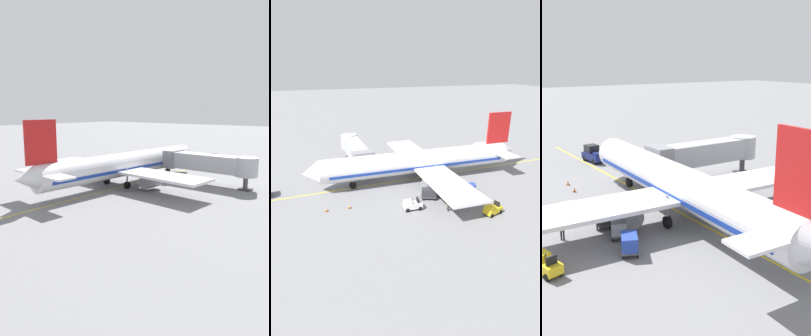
# 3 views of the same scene
# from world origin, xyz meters

# --- Properties ---
(ground_plane) EXTENTS (400.00, 400.00, 0.00)m
(ground_plane) POSITION_xyz_m (0.00, 0.00, 0.00)
(ground_plane) COLOR slate
(gate_lead_in_line) EXTENTS (0.24, 80.00, 0.01)m
(gate_lead_in_line) POSITION_xyz_m (0.00, 0.00, 0.00)
(gate_lead_in_line) COLOR gold
(gate_lead_in_line) RESTS_ON ground
(parked_airliner) EXTENTS (30.21, 37.32, 10.63)m
(parked_airliner) POSITION_xyz_m (-0.67, 0.64, 3.19)
(parked_airliner) COLOR silver
(parked_airliner) RESTS_ON ground
(jet_bridge) EXTENTS (15.63, 3.50, 4.98)m
(jet_bridge) POSITION_xyz_m (9.35, 9.61, 3.46)
(jet_bridge) COLOR #A8AAAF
(jet_bridge) RESTS_ON ground
(baggage_tug_lead) EXTENTS (1.48, 2.60, 1.62)m
(baggage_tug_lead) POSITION_xyz_m (-9.70, 5.98, 0.71)
(baggage_tug_lead) COLOR silver
(baggage_tug_lead) RESTS_ON ground
(baggage_tug_trailing) EXTENTS (1.79, 2.71, 1.62)m
(baggage_tug_trailing) POSITION_xyz_m (-14.64, -3.28, 0.71)
(baggage_tug_trailing) COLOR gold
(baggage_tug_trailing) RESTS_ON ground
(baggage_cart_front) EXTENTS (2.07, 2.93, 1.58)m
(baggage_cart_front) POSITION_xyz_m (-7.72, 2.51, 0.95)
(baggage_cart_front) COLOR #4C4C51
(baggage_cart_front) RESTS_ON ground
(baggage_cart_second_in_train) EXTENTS (2.07, 2.93, 1.58)m
(baggage_cart_second_in_train) POSITION_xyz_m (-7.62, -0.43, 0.95)
(baggage_cart_second_in_train) COLOR #4C4C51
(baggage_cart_second_in_train) RESTS_ON ground
(baggage_cart_third_in_train) EXTENTS (2.07, 2.93, 1.58)m
(baggage_cart_third_in_train) POSITION_xyz_m (-8.29, -3.75, 0.95)
(baggage_cart_third_in_train) COLOR #4C4C51
(baggage_cart_third_in_train) RESTS_ON ground
(ground_crew_wing_walker) EXTENTS (0.73, 0.31, 1.69)m
(ground_crew_wing_walker) POSITION_xyz_m (-11.80, 1.67, 0.95)
(ground_crew_wing_walker) COLOR #232328
(ground_crew_wing_walker) RESTS_ON ground
(safety_cone_nose_left) EXTENTS (0.36, 0.36, 0.59)m
(safety_cone_nose_left) POSITION_xyz_m (-6.02, 16.80, 0.29)
(safety_cone_nose_left) COLOR black
(safety_cone_nose_left) RESTS_ON ground
(safety_cone_nose_right) EXTENTS (0.36, 0.36, 0.59)m
(safety_cone_nose_right) POSITION_xyz_m (-6.32, 13.79, 0.29)
(safety_cone_nose_right) COLOR black
(safety_cone_nose_right) RESTS_ON ground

